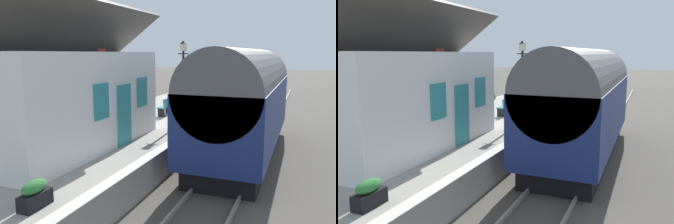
% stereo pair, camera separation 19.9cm
% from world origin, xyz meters
% --- Properties ---
extents(ground_plane, '(160.00, 160.00, 0.00)m').
position_xyz_m(ground_plane, '(0.00, 0.00, 0.00)').
color(ground_plane, '#4C473F').
extents(platform, '(32.00, 6.01, 0.99)m').
position_xyz_m(platform, '(0.00, 4.00, 0.50)').
color(platform, gray).
rests_on(platform, ground).
extents(platform_edge_coping, '(32.00, 0.36, 0.02)m').
position_xyz_m(platform_edge_coping, '(0.00, 1.18, 1.00)').
color(platform_edge_coping, beige).
rests_on(platform_edge_coping, platform).
extents(rail_near, '(52.00, 0.08, 0.14)m').
position_xyz_m(rail_near, '(0.00, -1.62, 0.07)').
color(rail_near, gray).
rests_on(rail_near, ground).
extents(rail_far, '(52.00, 0.08, 0.14)m').
position_xyz_m(rail_far, '(0.00, -0.18, 0.07)').
color(rail_far, gray).
rests_on(rail_far, ground).
extents(train, '(10.04, 2.73, 4.32)m').
position_xyz_m(train, '(-0.78, -0.90, 2.22)').
color(train, black).
rests_on(train, ground).
extents(station_building, '(7.66, 4.04, 5.72)m').
position_xyz_m(station_building, '(-5.32, 4.47, 2.71)').
color(station_building, white).
rests_on(station_building, platform).
extents(bench_mid_platform, '(1.41, 0.48, 0.88)m').
position_xyz_m(bench_mid_platform, '(1.49, 3.42, 1.47)').
color(bench_mid_platform, '#26727F').
rests_on(bench_mid_platform, platform).
extents(bench_near_building, '(1.41, 0.47, 0.88)m').
position_xyz_m(bench_near_building, '(8.49, 3.24, 1.47)').
color(bench_near_building, '#26727F').
rests_on(bench_near_building, platform).
extents(bench_platform_end, '(1.41, 0.48, 0.88)m').
position_xyz_m(bench_platform_end, '(5.64, 3.22, 1.47)').
color(bench_platform_end, '#26727F').
rests_on(bench_platform_end, platform).
extents(planter_bench_left, '(0.73, 0.32, 0.62)m').
position_xyz_m(planter_bench_left, '(9.43, 4.59, 1.29)').
color(planter_bench_left, teal).
rests_on(planter_bench_left, platform).
extents(planter_under_sign, '(0.76, 0.76, 1.03)m').
position_xyz_m(planter_under_sign, '(3.64, 5.36, 1.53)').
color(planter_under_sign, gray).
rests_on(planter_under_sign, platform).
extents(planter_edge_far, '(0.74, 0.32, 0.59)m').
position_xyz_m(planter_edge_far, '(-9.53, 1.86, 1.28)').
color(planter_edge_far, black).
rests_on(planter_edge_far, platform).
extents(lamp_post_platform, '(0.32, 0.50, 3.70)m').
position_xyz_m(lamp_post_platform, '(-0.05, 1.97, 3.58)').
color(lamp_post_platform, black).
rests_on(lamp_post_platform, platform).
extents(tree_distant, '(2.85, 2.46, 5.75)m').
position_xyz_m(tree_distant, '(2.54, 9.40, 4.40)').
color(tree_distant, '#4C3828').
rests_on(tree_distant, ground).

